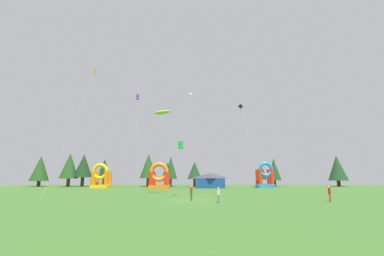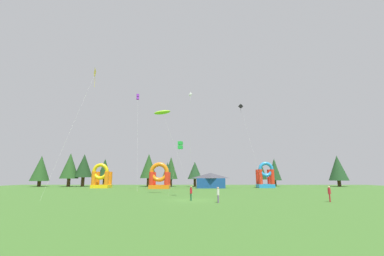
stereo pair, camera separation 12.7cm
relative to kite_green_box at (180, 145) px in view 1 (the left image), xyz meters
The scene contains 25 objects.
ground_plane 9.21m from the kite_green_box, 73.04° to the right, with size 120.00×120.00×0.00m, color #3D6B28.
kite_green_box is the anchor object (origin of this frame).
kite_lime_parafoil 7.90m from the kite_green_box, 128.93° to the left, with size 6.40×1.49×13.90m.
kite_black_diamond 30.51m from the kite_green_box, 60.91° to the left, with size 4.01×4.39×20.29m.
kite_white_diamond 23.02m from the kite_green_box, 86.70° to the left, with size 0.72×3.78×21.50m.
kite_yellow_diamond 18.78m from the kite_green_box, behind, with size 2.75×8.77×20.24m.
kite_purple_box 21.79m from the kite_green_box, 123.32° to the left, with size 2.38×6.91×20.10m.
person_far_side 8.76m from the kite_green_box, 74.19° to the right, with size 0.41×0.41×1.69m.
person_near_camera 11.48m from the kite_green_box, 60.84° to the right, with size 0.31×0.31×1.68m.
person_left_edge 19.90m from the kite_green_box, 22.54° to the right, with size 0.38×0.38×1.77m.
inflatable_red_slide 36.26m from the kite_green_box, 55.88° to the left, with size 4.02×3.69×6.51m.
inflatable_orange_dome 35.20m from the kite_green_box, 127.27° to the left, with size 4.23×3.78×6.06m.
inflatable_yellow_castle 26.20m from the kite_green_box, 103.98° to the left, with size 4.76×4.22×6.12m.
festival_tent 29.31m from the kite_green_box, 77.82° to the left, with size 6.93×3.71×3.71m.
tree_row_0 56.86m from the kite_green_box, 138.33° to the left, with size 5.21×5.21×8.79m.
tree_row_1 50.58m from the kite_green_box, 132.08° to the left, with size 5.13×5.13×9.52m.
tree_row_2 48.84m from the kite_green_box, 128.21° to the left, with size 5.11×5.11×9.28m.
tree_row_3 46.93m from the kite_green_box, 121.62° to the left, with size 4.07×4.07×7.98m.
tree_row_4 39.84m from the kite_green_box, 106.34° to the left, with size 4.87×4.87×9.33m.
tree_row_5 36.71m from the kite_green_box, 98.72° to the left, with size 3.18×3.18×6.77m.
tree_row_6 38.19m from the kite_green_box, 97.06° to the left, with size 3.80×3.80×8.49m.
tree_row_7 37.53m from the kite_green_box, 86.67° to the left, with size 4.07×4.07×7.01m.
tree_row_8 45.25m from the kite_green_box, 61.29° to the left, with size 3.18×3.18×6.80m.
tree_row_9 48.24m from the kite_green_box, 57.50° to the left, with size 3.86×3.86×8.15m.
tree_row_10 58.26m from the kite_green_box, 41.54° to the left, with size 5.28×5.28×8.84m.
Camera 1 is at (0.32, -32.50, 2.83)m, focal length 24.33 mm.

